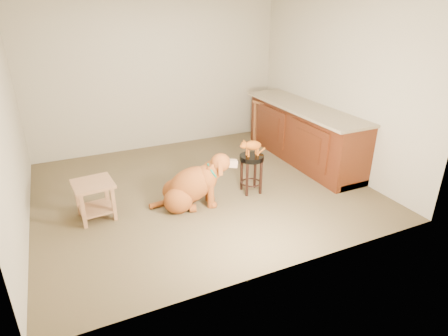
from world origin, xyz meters
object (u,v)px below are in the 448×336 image
wood_stool (269,122)px  tabby_kitten (251,146)px  side_table (94,195)px  golden_retriever (192,186)px  padded_stool (251,166)px

wood_stool → tabby_kitten: 2.05m
side_table → golden_retriever: bearing=-10.3°
wood_stool → side_table: (-3.32, -1.41, -0.12)m
golden_retriever → side_table: bearing=-176.4°
padded_stool → side_table: (-2.08, 0.19, -0.07)m
wood_stool → side_table: size_ratio=1.65×
padded_stool → golden_retriever: (-0.89, -0.02, -0.11)m
wood_stool → golden_retriever: (-2.14, -1.62, -0.15)m
golden_retriever → padded_stool: bearing=15.4°
side_table → tabby_kitten: bearing=-5.2°
side_table → golden_retriever: golden_retriever is taller
wood_stool → side_table: 3.61m
padded_stool → wood_stool: size_ratio=0.67×
wood_stool → side_table: bearing=-157.0°
wood_stool → tabby_kitten: bearing=-128.1°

